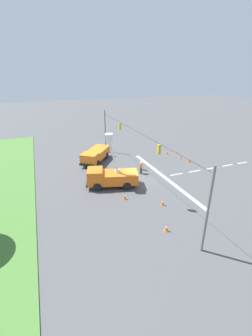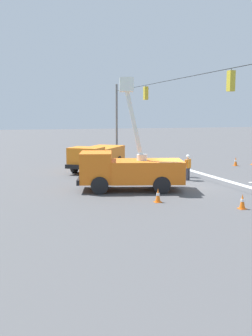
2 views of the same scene
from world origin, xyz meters
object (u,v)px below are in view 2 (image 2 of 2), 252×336
at_px(traffic_cone_foreground_left, 236,161).
at_px(traffic_cone_foreground_right, 242,201).
at_px(road_worker, 188,166).
at_px(utility_truck_support_near, 97,156).
at_px(traffic_cone_mid_right, 158,195).
at_px(utility_truck_bucket_lift, 128,168).

height_order(traffic_cone_foreground_left, traffic_cone_foreground_right, traffic_cone_foreground_left).
xyz_separation_m(road_worker, traffic_cone_foreground_right, (-8.25, 1.31, -0.64)).
bearing_deg(utility_truck_support_near, traffic_cone_mid_right, -179.53).
height_order(utility_truck_support_near, road_worker, utility_truck_support_near).
bearing_deg(utility_truck_bucket_lift, traffic_cone_mid_right, -173.20).
bearing_deg(traffic_cone_foreground_left, utility_truck_support_near, 84.74).
height_order(utility_truck_bucket_lift, road_worker, utility_truck_bucket_lift).
relative_size(utility_truck_support_near, traffic_cone_foreground_left, 8.59).
relative_size(utility_truck_bucket_lift, utility_truck_support_near, 0.98).
relative_size(road_worker, traffic_cone_foreground_right, 2.40).
xyz_separation_m(traffic_cone_foreground_right, traffic_cone_mid_right, (2.58, 3.26, -0.00)).
xyz_separation_m(utility_truck_support_near, traffic_cone_mid_right, (-12.39, -0.10, -0.79)).
distance_m(traffic_cone_foreground_left, traffic_cone_mid_right, 16.53).
bearing_deg(road_worker, traffic_cone_foreground_right, 170.98).
bearing_deg(utility_truck_support_near, utility_truck_bucket_lift, 177.90).
relative_size(traffic_cone_foreground_right, traffic_cone_mid_right, 1.00).
relative_size(utility_truck_bucket_lift, traffic_cone_foreground_left, 8.39).
relative_size(utility_truck_support_near, traffic_cone_mid_right, 9.18).
bearing_deg(utility_truck_bucket_lift, road_worker, -67.15).
bearing_deg(traffic_cone_mid_right, traffic_cone_foreground_left, -47.06).
bearing_deg(road_worker, utility_truck_bucket_lift, 112.85).
height_order(utility_truck_bucket_lift, traffic_cone_foreground_left, utility_truck_bucket_lift).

